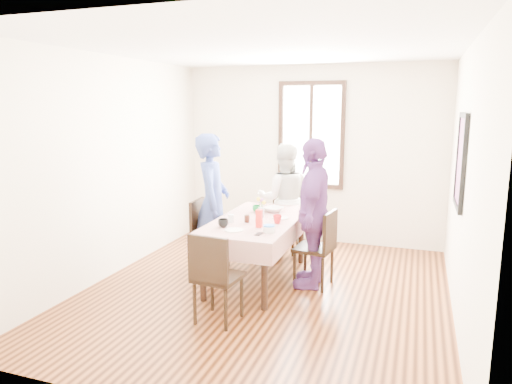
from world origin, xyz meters
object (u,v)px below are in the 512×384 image
at_px(dining_table, 257,250).
at_px(person_far, 284,199).
at_px(chair_right, 314,248).
at_px(chair_left, 211,235).
at_px(chair_far, 284,221).
at_px(person_left, 212,203).
at_px(person_right, 313,213).
at_px(chair_near, 218,277).

relative_size(dining_table, person_far, 1.08).
xyz_separation_m(chair_right, person_far, (-0.68, 1.09, 0.33)).
xyz_separation_m(chair_left, chair_far, (0.68, 1.01, 0.00)).
distance_m(person_left, person_far, 1.19).
bearing_deg(person_far, person_right, 102.85).
bearing_deg(person_far, chair_left, 36.77).
bearing_deg(person_left, chair_near, -170.05).
bearing_deg(chair_near, chair_right, 65.90).
height_order(dining_table, person_right, person_right).
distance_m(chair_far, chair_near, 2.34).
relative_size(chair_left, chair_right, 1.00).
bearing_deg(chair_near, person_left, 121.84).
bearing_deg(chair_far, chair_near, 86.90).
relative_size(dining_table, chair_left, 1.87).
height_order(chair_left, person_left, person_left).
xyz_separation_m(person_far, person_right, (0.67, -1.09, 0.08)).
relative_size(dining_table, chair_right, 1.87).
xyz_separation_m(chair_near, person_far, (0.00, 2.31, 0.33)).
distance_m(chair_right, chair_far, 1.31).
height_order(dining_table, chair_right, chair_right).
height_order(chair_right, chair_near, same).
xyz_separation_m(chair_far, person_left, (-0.67, -1.01, 0.42)).
relative_size(dining_table, chair_near, 1.87).
distance_m(chair_left, chair_near, 1.49).
relative_size(chair_left, person_right, 0.52).
bearing_deg(chair_right, dining_table, 102.24).
relative_size(chair_right, person_left, 0.52).
height_order(chair_far, person_far, person_far).
bearing_deg(chair_left, person_far, 142.33).
relative_size(dining_table, chair_far, 1.87).
height_order(person_left, person_right, person_left).
bearing_deg(person_far, chair_right, 103.54).
distance_m(chair_right, person_far, 1.33).
xyz_separation_m(dining_table, chair_far, (0.00, 1.17, 0.08)).
relative_size(chair_left, chair_far, 1.00).
height_order(chair_far, chair_near, same).
xyz_separation_m(chair_far, person_far, (0.00, -0.02, 0.33)).
distance_m(chair_right, person_right, 0.42).
bearing_deg(person_left, chair_right, -111.20).
xyz_separation_m(dining_table, chair_right, (0.68, 0.05, 0.08)).
distance_m(dining_table, chair_left, 0.71).
bearing_deg(chair_left, person_right, 82.57).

